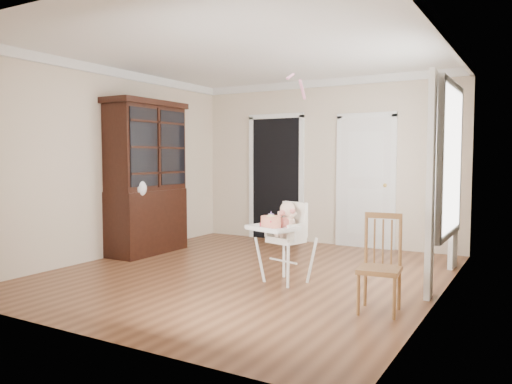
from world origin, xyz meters
The scene contains 16 objects.
floor centered at (0.00, 0.00, 0.00)m, with size 5.00×5.00×0.00m, color #55321D.
ceiling centered at (0.00, 0.00, 2.70)m, with size 5.00×5.00×0.00m, color white.
wall_back centered at (0.00, 2.50, 1.35)m, with size 4.50×4.50×0.00m, color beige.
wall_left centered at (-2.25, 0.00, 1.35)m, with size 5.00×5.00×0.00m, color beige.
wall_right centered at (2.25, 0.00, 1.35)m, with size 5.00×5.00×0.00m, color beige.
crown_molding centered at (0.00, 0.00, 2.64)m, with size 4.50×5.00×0.12m, color white, non-canonical shape.
doorway centered at (-0.90, 2.48, 1.11)m, with size 1.06×0.05×2.22m.
closet_door centered at (0.70, 2.48, 1.02)m, with size 0.96×0.09×2.13m.
window_right centered at (2.18, 0.80, 1.29)m, with size 0.13×1.84×2.30m.
high_chair centered at (0.61, -0.16, 0.58)m, with size 0.69×0.78×0.94m.
baby centered at (0.61, -0.14, 0.72)m, with size 0.26×0.25×0.42m.
cake centered at (0.53, -0.36, 0.72)m, with size 0.29×0.29×0.13m.
sippy_cup centered at (0.43, -0.18, 0.72)m, with size 0.07×0.07×0.17m.
china_cabinet centered at (-1.99, 0.40, 1.13)m, with size 0.60×1.34×2.26m.
dining_chair centered at (1.85, -0.69, 0.42)m, with size 0.41×0.41×0.91m.
streamer centered at (0.46, 0.25, 2.40)m, with size 0.03×0.50×0.02m, color pink, non-canonical shape.
Camera 1 is at (3.12, -5.20, 1.43)m, focal length 35.00 mm.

